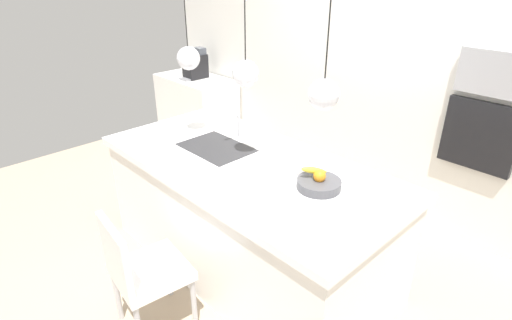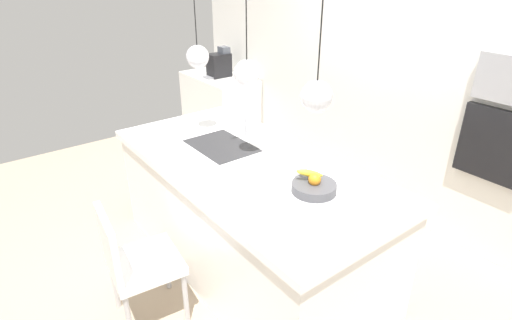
{
  "view_description": "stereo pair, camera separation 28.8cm",
  "coord_description": "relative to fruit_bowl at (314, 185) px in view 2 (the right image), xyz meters",
  "views": [
    {
      "loc": [
        1.97,
        -1.79,
        2.24
      ],
      "look_at": [
        0.1,
        0.0,
        0.98
      ],
      "focal_mm": 28.62,
      "sensor_mm": 36.0,
      "label": 1
    },
    {
      "loc": [
        2.16,
        -1.57,
        2.24
      ],
      "look_at": [
        0.1,
        0.0,
        0.98
      ],
      "focal_mm": 28.62,
      "sensor_mm": 36.0,
      "label": 2
    }
  ],
  "objects": [
    {
      "name": "floor",
      "position": [
        -0.6,
        -0.08,
        -0.97
      ],
      "size": [
        6.6,
        6.6,
        0.0
      ],
      "primitive_type": "plane",
      "color": "tan",
      "rests_on": "ground"
    },
    {
      "name": "sink_basin",
      "position": [
        -0.95,
        -0.08,
        -0.05
      ],
      "size": [
        0.56,
        0.4,
        0.02
      ],
      "primitive_type": "cube",
      "color": "#2D2D30",
      "rests_on": "kitchen_island"
    },
    {
      "name": "kitchen_island",
      "position": [
        -0.6,
        -0.08,
        -0.5
      ],
      "size": [
        2.34,
        1.12,
        0.93
      ],
      "color": "white",
      "rests_on": "ground"
    },
    {
      "name": "fruit_bowl",
      "position": [
        0.0,
        0.0,
        0.0
      ],
      "size": [
        0.29,
        0.29,
        0.15
      ],
      "color": "#4C4C51",
      "rests_on": "kitchen_island"
    },
    {
      "name": "pendant_light_right",
      "position": [
        0.04,
        -0.08,
        0.61
      ],
      "size": [
        0.18,
        0.18,
        0.78
      ],
      "color": "silver"
    },
    {
      "name": "pendant_light_center",
      "position": [
        -0.6,
        -0.08,
        0.61
      ],
      "size": [
        0.18,
        0.18,
        0.78
      ],
      "color": "silver"
    },
    {
      "name": "pendant_light_left",
      "position": [
        -1.25,
        -0.08,
        0.61
      ],
      "size": [
        0.18,
        0.18,
        0.78
      ],
      "color": "silver"
    },
    {
      "name": "coffee_machine",
      "position": [
        -2.97,
        1.21,
        0.06
      ],
      "size": [
        0.2,
        0.35,
        0.38
      ],
      "color": "black",
      "rests_on": "side_counter"
    },
    {
      "name": "back_wall",
      "position": [
        -0.6,
        1.57,
        0.33
      ],
      "size": [
        6.0,
        0.1,
        2.6
      ],
      "primitive_type": "cube",
      "color": "silver",
      "rests_on": "ground"
    },
    {
      "name": "faucet",
      "position": [
        -0.95,
        0.14,
        0.1
      ],
      "size": [
        0.02,
        0.17,
        0.22
      ],
      "color": "silver",
      "rests_on": "kitchen_island"
    },
    {
      "name": "chair_near",
      "position": [
        -0.58,
        -1.01,
        -0.47
      ],
      "size": [
        0.49,
        0.49,
        0.88
      ],
      "color": "white",
      "rests_on": "ground"
    },
    {
      "name": "side_counter",
      "position": [
        -3.0,
        1.2,
        -0.54
      ],
      "size": [
        1.1,
        0.6,
        0.87
      ],
      "primitive_type": "cube",
      "color": "white",
      "rests_on": "ground"
    },
    {
      "name": "oven",
      "position": [
        0.44,
        1.5,
        0.02
      ],
      "size": [
        0.56,
        0.08,
        0.56
      ],
      "primitive_type": "cube",
      "color": "black",
      "rests_on": "back_wall"
    }
  ]
}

